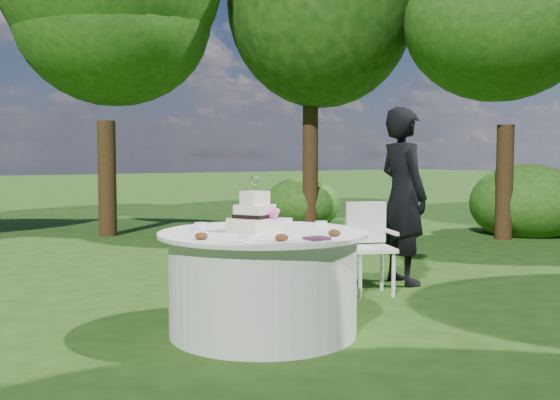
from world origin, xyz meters
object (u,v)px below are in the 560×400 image
object	(u,v)px
table	(263,282)
cake	(255,216)
chair	(369,240)
guest	(403,196)
napkins	(317,238)

from	to	relation	value
table	cake	world-z (taller)	cake
chair	guest	bearing A→B (deg)	17.13
cake	chair	world-z (taller)	cake
table	guest	bearing A→B (deg)	21.91
guest	table	distance (m)	2.42
cake	chair	xyz separation A→B (m)	(1.64, 0.66, -0.37)
guest	chair	size ratio (longest dim) A/B	2.08
guest	chair	xyz separation A→B (m)	(-0.60, -0.18, -0.40)
napkins	chair	size ratio (longest dim) A/B	0.16
guest	cake	bearing A→B (deg)	117.82
table	cake	distance (m)	0.50
guest	cake	world-z (taller)	guest
guest	chair	distance (m)	0.74
table	chair	xyz separation A→B (m)	(1.60, 0.70, 0.13)
napkins	chair	world-z (taller)	chair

